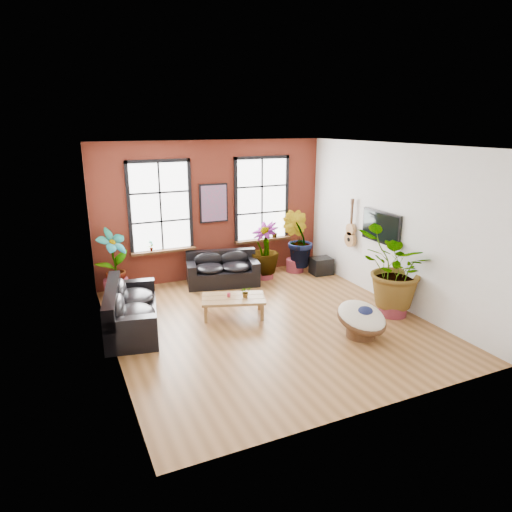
# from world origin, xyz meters

# --- Properties ---
(room) EXTENTS (6.04, 6.54, 3.54)m
(room) POSITION_xyz_m (0.00, 0.15, 1.75)
(room) COLOR brown
(room) RESTS_ON ground
(sofa_back) EXTENTS (1.90, 1.22, 0.81)m
(sofa_back) POSITION_xyz_m (-0.02, 2.59, 0.37)
(sofa_back) COLOR black
(sofa_back) RESTS_ON ground
(sofa_left) EXTENTS (1.32, 2.34, 0.87)m
(sofa_left) POSITION_xyz_m (-2.60, 0.86, 0.40)
(sofa_left) COLOR black
(sofa_left) RESTS_ON ground
(coffee_table) EXTENTS (1.46, 1.12, 0.50)m
(coffee_table) POSITION_xyz_m (-0.52, 0.60, 0.37)
(coffee_table) COLOR brown
(coffee_table) RESTS_ON ground
(papasan_chair) EXTENTS (1.18, 1.19, 0.71)m
(papasan_chair) POSITION_xyz_m (1.33, -1.29, 0.37)
(papasan_chair) COLOR #53341D
(papasan_chair) RESTS_ON ground
(poster) EXTENTS (0.74, 0.06, 0.98)m
(poster) POSITION_xyz_m (0.00, 3.18, 1.95)
(poster) COLOR black
(poster) RESTS_ON room
(tv_wall_unit) EXTENTS (0.13, 1.86, 1.20)m
(tv_wall_unit) POSITION_xyz_m (2.93, 0.60, 1.54)
(tv_wall_unit) COLOR black
(tv_wall_unit) RESTS_ON room
(media_box) EXTENTS (0.57, 0.48, 0.45)m
(media_box) POSITION_xyz_m (2.65, 2.21, 0.22)
(media_box) COLOR black
(media_box) RESTS_ON ground
(pot_back_left) EXTENTS (0.65, 0.65, 0.41)m
(pot_back_left) POSITION_xyz_m (-2.57, 2.82, 0.20)
(pot_back_left) COLOR maroon
(pot_back_left) RESTS_ON ground
(pot_back_right) EXTENTS (0.58, 0.58, 0.35)m
(pot_back_right) POSITION_xyz_m (2.12, 2.70, 0.17)
(pot_back_right) COLOR maroon
(pot_back_right) RESTS_ON ground
(pot_right_wall) EXTENTS (0.75, 0.75, 0.42)m
(pot_right_wall) POSITION_xyz_m (2.56, -0.73, 0.21)
(pot_right_wall) COLOR maroon
(pot_right_wall) RESTS_ON ground
(pot_mid) EXTENTS (0.66, 0.66, 0.38)m
(pot_mid) POSITION_xyz_m (1.10, 2.57, 0.19)
(pot_mid) COLOR maroon
(pot_mid) RESTS_ON ground
(floor_plant_back_left) EXTENTS (0.93, 0.84, 1.46)m
(floor_plant_back_left) POSITION_xyz_m (-2.57, 2.85, 0.88)
(floor_plant_back_left) COLOR #255215
(floor_plant_back_left) RESTS_ON ground
(floor_plant_back_right) EXTENTS (1.05, 1.06, 1.50)m
(floor_plant_back_right) POSITION_xyz_m (2.16, 2.67, 0.90)
(floor_plant_back_right) COLOR #255215
(floor_plant_back_right) RESTS_ON ground
(floor_plant_right_wall) EXTENTS (1.89, 1.77, 1.70)m
(floor_plant_right_wall) POSITION_xyz_m (2.55, -0.72, 1.01)
(floor_plant_right_wall) COLOR #255215
(floor_plant_right_wall) RESTS_ON ground
(floor_plant_mid) EXTENTS (0.95, 0.95, 1.33)m
(floor_plant_mid) POSITION_xyz_m (1.13, 2.55, 0.81)
(floor_plant_mid) COLOR #255215
(floor_plant_mid) RESTS_ON ground
(table_plant) EXTENTS (0.22, 0.19, 0.23)m
(table_plant) POSITION_xyz_m (-0.28, 0.52, 0.53)
(table_plant) COLOR #255215
(table_plant) RESTS_ON coffee_table
(sill_plant_left) EXTENTS (0.17, 0.17, 0.27)m
(sill_plant_left) POSITION_xyz_m (-1.65, 3.13, 1.04)
(sill_plant_left) COLOR #255215
(sill_plant_left) RESTS_ON room
(sill_plant_right) EXTENTS (0.19, 0.19, 0.27)m
(sill_plant_right) POSITION_xyz_m (1.70, 3.13, 1.04)
(sill_plant_right) COLOR #255215
(sill_plant_right) RESTS_ON room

